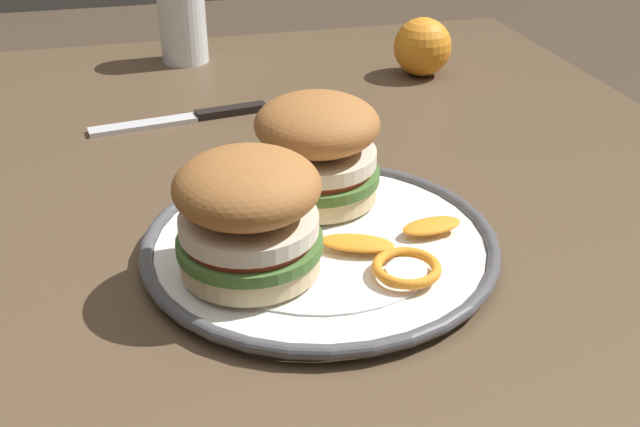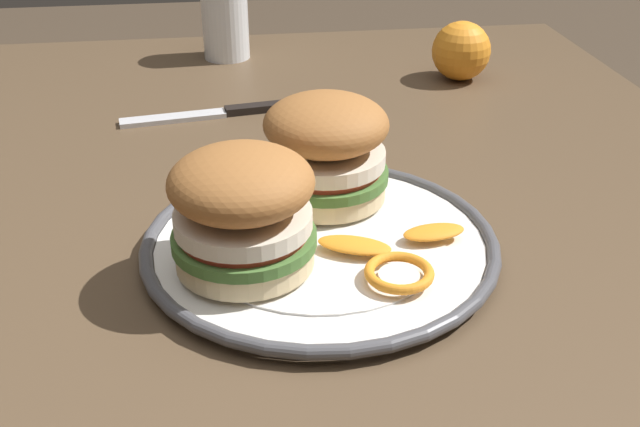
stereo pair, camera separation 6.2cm
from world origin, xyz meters
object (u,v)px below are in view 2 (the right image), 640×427
at_px(dining_table, 294,356).
at_px(dinner_plate, 320,244).
at_px(drinking_glass, 225,23).
at_px(sandwich_half_left, 243,209).
at_px(sandwich_half_right, 326,147).
at_px(whole_orange, 461,51).
at_px(table_knife, 222,113).

height_order(dining_table, dinner_plate, dinner_plate).
height_order(dinner_plate, drinking_glass, drinking_glass).
relative_size(dinner_plate, sandwich_half_left, 1.93).
bearing_deg(dinner_plate, sandwich_half_right, 167.93).
relative_size(dining_table, drinking_glass, 11.86).
relative_size(dining_table, whole_orange, 17.96).
bearing_deg(table_knife, drinking_glass, 176.67).
xyz_separation_m(sandwich_half_left, drinking_glass, (-0.61, 0.00, -0.02)).
xyz_separation_m(sandwich_half_right, drinking_glass, (-0.50, -0.08, -0.02)).
relative_size(sandwich_half_left, drinking_glass, 1.31).
xyz_separation_m(sandwich_half_right, whole_orange, (-0.36, 0.24, -0.03)).
distance_m(sandwich_half_left, whole_orange, 0.57).
height_order(sandwich_half_right, whole_orange, sandwich_half_right).
xyz_separation_m(sandwich_half_left, table_knife, (-0.37, -0.01, -0.07)).
bearing_deg(dining_table, sandwich_half_left, -101.08).
distance_m(dinner_plate, whole_orange, 0.50).
bearing_deg(sandwich_half_right, whole_orange, 145.88).
relative_size(dinner_plate, sandwich_half_right, 1.98).
distance_m(sandwich_half_right, drinking_glass, 0.51).
distance_m(sandwich_half_left, drinking_glass, 0.61).
height_order(sandwich_half_left, table_knife, sandwich_half_left).
distance_m(sandwich_half_left, table_knife, 0.38).
relative_size(whole_orange, table_knife, 0.37).
bearing_deg(sandwich_half_left, drinking_glass, 179.77).
height_order(drinking_glass, whole_orange, drinking_glass).
relative_size(drinking_glass, whole_orange, 1.51).
distance_m(dining_table, dinner_plate, 0.10).
xyz_separation_m(dinner_plate, sandwich_half_left, (0.03, -0.07, 0.06)).
xyz_separation_m(dinner_plate, sandwich_half_right, (-0.07, 0.02, 0.06)).
relative_size(dining_table, sandwich_half_left, 9.03).
bearing_deg(sandwich_half_right, drinking_glass, -170.97).
distance_m(dinner_plate, drinking_glass, 0.58).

